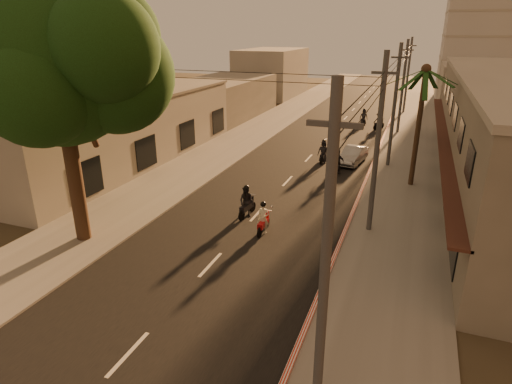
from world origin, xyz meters
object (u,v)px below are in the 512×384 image
broadleaf_tree (66,64)px  parked_car (353,155)px  palm_tree (425,76)px  scooter_far_b (379,121)px  scooter_mid_a (247,202)px  scooter_red (263,219)px  scooter_far_a (323,152)px  scooter_far_c (364,117)px  scooter_mid_b (337,163)px

broadleaf_tree → parked_car: size_ratio=2.95×
broadleaf_tree → parked_car: (10.17, 17.73, -7.83)m
palm_tree → scooter_far_b: bearing=102.5°
scooter_mid_a → scooter_red: bearing=-39.9°
palm_tree → scooter_far_a: palm_tree is taller
palm_tree → scooter_far_a: (-6.67, 3.28, -6.32)m
palm_tree → parked_car: 8.78m
palm_tree → parked_car: size_ratio=2.00×
palm_tree → scooter_far_a: 9.76m
scooter_far_b → scooter_far_c: scooter_far_b is taller
palm_tree → scooter_mid_a: (-8.45, -8.50, -6.30)m
scooter_mid_a → scooter_far_a: scooter_mid_a is taller
scooter_far_a → scooter_far_c: (1.11, 15.47, -0.01)m
scooter_far_a → parked_car: scooter_far_a is taller
broadleaf_tree → scooter_far_a: (7.94, 17.13, -7.64)m
scooter_mid_b → broadleaf_tree: bearing=-126.1°
scooter_mid_b → parked_car: (0.70, 2.91, -0.16)m
scooter_mid_b → scooter_far_a: scooter_far_a is taller
scooter_mid_a → broadleaf_tree: bearing=-133.0°
palm_tree → scooter_mid_b: (-5.14, 0.97, -6.34)m
scooter_red → parked_car: scooter_red is taller
scooter_red → scooter_mid_b: (1.74, 11.09, 0.04)m
scooter_mid_a → scooter_mid_b: bearing=76.8°
broadleaf_tree → parked_car: bearing=60.2°
scooter_mid_b → scooter_far_a: size_ratio=0.97×
scooter_mid_b → scooter_far_c: scooter_far_c is taller
scooter_mid_a → scooter_far_c: 27.40m
parked_car → scooter_far_a: bearing=-156.6°
parked_car → broadleaf_tree: bearing=-111.5°
scooter_far_c → scooter_mid_b: bearing=-99.3°
scooter_red → scooter_mid_a: (-1.57, 1.62, 0.08)m
palm_tree → scooter_mid_b: 8.22m
broadleaf_tree → scooter_mid_b: 19.19m
scooter_far_b → palm_tree: bearing=-50.9°
scooter_far_b → scooter_far_c: bearing=163.5°
scooter_mid_a → scooter_far_a: size_ratio=1.01×
scooter_red → scooter_far_c: size_ratio=0.97×
scooter_red → scooter_mid_a: bearing=133.1°
scooter_far_a → broadleaf_tree: bearing=-115.0°
scooter_mid_b → scooter_far_a: 2.77m
palm_tree → scooter_far_a: size_ratio=4.33×
scooter_red → scooter_mid_b: bearing=80.0°
palm_tree → parked_car: palm_tree is taller
scooter_mid_b → scooter_far_b: 16.19m
scooter_mid_b → parked_car: 3.00m
scooter_red → scooter_far_b: size_ratio=0.95×
palm_tree → scooter_red: (-6.88, -10.12, -6.38)m
broadleaf_tree → scooter_red: broadleaf_tree is taller
scooter_red → scooter_far_a: bearing=88.1°
scooter_mid_a → parked_car: bearing=78.1°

